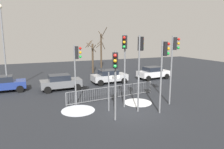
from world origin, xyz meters
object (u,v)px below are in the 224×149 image
traffic_light_foreground_right (164,60)px  car_white_near (153,73)px  traffic_light_mid_left (174,55)px  direction_sign_post (110,89)px  traffic_light_rear_right (125,55)px  street_lamp (3,40)px  car_blue_far (3,84)px  bare_tree_left (92,57)px  bare_tree_centre (101,49)px  traffic_light_mid_right (115,70)px  car_grey_trailing (61,82)px  traffic_light_rear_left (77,61)px  traffic_light_foreground_left (140,57)px  car_silver_mid (109,76)px

traffic_light_foreground_right → car_white_near: 11.65m
traffic_light_mid_left → direction_sign_post: bearing=-68.9°
traffic_light_rear_right → street_lamp: (-8.10, 8.31, 0.89)m
car_blue_far → street_lamp: (0.33, 0.25, 3.91)m
bare_tree_left → bare_tree_centre: (2.74, 4.11, 0.69)m
traffic_light_mid_right → car_grey_trailing: size_ratio=1.10×
traffic_light_rear_right → bare_tree_centre: (4.80, 18.44, -0.80)m
traffic_light_rear_left → traffic_light_foreground_right: 6.10m
traffic_light_foreground_left → car_white_near: size_ratio=1.31×
traffic_light_rear_left → car_white_near: 12.37m
car_grey_trailing → street_lamp: 6.28m
traffic_light_foreground_left → traffic_light_mid_left: bearing=63.5°
traffic_light_mid_right → car_grey_trailing: 9.27m
direction_sign_post → car_blue_far: direction_sign_post is taller
street_lamp → car_grey_trailing: bearing=-17.9°
traffic_light_foreground_left → street_lamp: (-8.74, 9.32, 0.94)m
traffic_light_foreground_right → car_silver_mid: 9.96m
traffic_light_rear_right → bare_tree_centre: bearing=-71.0°
traffic_light_mid_left → car_white_near: traffic_light_mid_left is taller
car_silver_mid → traffic_light_mid_left: bearing=-79.7°
traffic_light_foreground_left → traffic_light_rear_right: 1.20m
traffic_light_rear_left → bare_tree_centre: bearing=172.3°
traffic_light_foreground_right → traffic_light_rear_right: bearing=-126.3°
traffic_light_foreground_left → car_silver_mid: (1.24, 8.69, -2.97)m
car_grey_trailing → bare_tree_centre: bare_tree_centre is taller
traffic_light_foreground_right → bare_tree_centre: bare_tree_centre is taller
traffic_light_mid_left → direction_sign_post: traffic_light_mid_left is taller
traffic_light_mid_right → traffic_light_rear_left: bearing=-44.6°
traffic_light_mid_right → street_lamp: bearing=-31.7°
traffic_light_rear_left → direction_sign_post: (1.71, -2.14, -1.73)m
traffic_light_mid_right → traffic_light_foreground_left: traffic_light_foreground_left is taller
traffic_light_mid_right → bare_tree_centre: (6.34, 20.41, -0.11)m
traffic_light_mid_right → car_grey_trailing: bearing=-52.1°
traffic_light_foreground_right → street_lamp: street_lamp is taller
traffic_light_rear_left → direction_sign_post: traffic_light_rear_left is taller
traffic_light_rear_right → bare_tree_centre: size_ratio=0.80×
direction_sign_post → car_white_near: bearing=52.6°
traffic_light_foreground_left → bare_tree_left: 15.47m
traffic_light_mid_right → car_grey_trailing: (-1.89, 8.76, -2.34)m
bare_tree_centre → traffic_light_rear_right: bearing=-104.6°
car_white_near → direction_sign_post: bearing=-141.8°
car_blue_far → car_silver_mid: same height
car_white_near → bare_tree_left: bare_tree_left is taller
car_silver_mid → bare_tree_left: bare_tree_left is taller
bare_tree_centre → car_grey_trailing: bearing=-125.3°
direction_sign_post → car_blue_far: (-7.23, 8.31, -0.76)m
traffic_light_mid_left → bare_tree_centre: size_ratio=0.78×
traffic_light_mid_right → street_lamp: size_ratio=0.54×
car_silver_mid → bare_tree_centre: 11.37m
traffic_light_mid_left → car_grey_trailing: traffic_light_mid_left is taller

